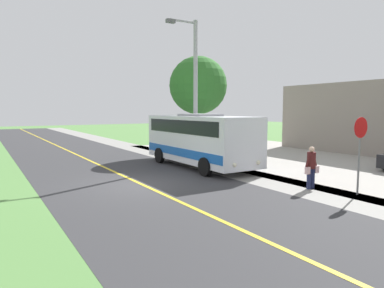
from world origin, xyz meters
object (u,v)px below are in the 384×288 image
object	(u,v)px
stop_sign	(360,142)
tree_curbside	(198,86)
street_light_pole	(194,86)
shuttle_bus_front	(200,138)
pedestrian_with_bags	(311,166)

from	to	relation	value
stop_sign	tree_curbside	bearing A→B (deg)	-95.68
street_light_pole	tree_curbside	distance (m)	4.31
shuttle_bus_front	tree_curbside	distance (m)	6.30
pedestrian_with_bags	stop_sign	size ratio (longest dim) A/B	0.59
pedestrian_with_bags	stop_sign	xyz separation A→B (m)	(-0.66, 1.60, 1.05)
shuttle_bus_front	street_light_pole	size ratio (longest dim) A/B	0.97
pedestrian_with_bags	stop_sign	bearing A→B (deg)	112.35
shuttle_bus_front	pedestrian_with_bags	distance (m)	6.91
shuttle_bus_front	pedestrian_with_bags	size ratio (longest dim) A/B	4.69
shuttle_bus_front	stop_sign	xyz separation A→B (m)	(-1.54, 8.42, 0.35)
street_light_pole	pedestrian_with_bags	bearing A→B (deg)	94.03
stop_sign	tree_curbside	world-z (taller)	tree_curbside
shuttle_bus_front	stop_sign	world-z (taller)	shuttle_bus_front
pedestrian_with_bags	tree_curbside	world-z (taller)	tree_curbside
pedestrian_with_bags	stop_sign	distance (m)	2.03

